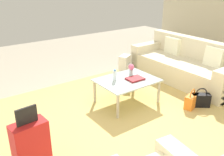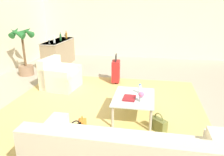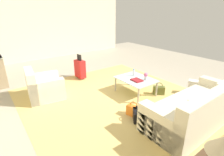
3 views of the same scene
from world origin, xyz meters
name	(u,v)px [view 3 (image 3 of 3)]	position (x,y,z in m)	size (l,w,h in m)	color
ground_plane	(113,93)	(0.00, 0.00, 0.00)	(12.00, 12.00, 0.00)	#A89E89
wall_right	(48,25)	(5.06, 0.00, 1.55)	(0.12, 8.00, 3.10)	beige
area_rug	(121,103)	(-0.60, 0.20, 0.00)	(5.20, 4.40, 0.01)	tan
couch	(200,110)	(-2.20, -0.60, 0.30)	(0.99, 2.46, 0.89)	beige
armchair	(43,88)	(0.91, 1.66, 0.29)	(0.96, 0.97, 0.83)	beige
coffee_table	(136,80)	(-0.40, -0.50, 0.40)	(1.04, 0.80, 0.45)	silver
water_bottle	(134,73)	(-0.20, -0.60, 0.55)	(0.06, 0.06, 0.20)	silver
coffee_table_book	(137,80)	(-0.52, -0.42, 0.47)	(0.30, 0.23, 0.03)	maroon
flower_vase	(146,76)	(-0.62, -0.65, 0.58)	(0.11, 0.11, 0.21)	#B2B7BC
suitcase_red	(80,69)	(1.60, 0.20, 0.36)	(0.42, 0.25, 0.85)	red
handbag_orange	(134,111)	(-1.20, 0.33, 0.13)	(0.35, 0.22, 0.36)	orange
handbag_olive	(159,90)	(-0.84, -0.99, 0.13)	(0.32, 0.33, 0.36)	olive
handbag_black	(137,115)	(-1.37, 0.40, 0.13)	(0.34, 0.31, 0.36)	black
backpack_white	(193,88)	(-1.40, -1.79, 0.19)	(0.36, 0.34, 0.40)	white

